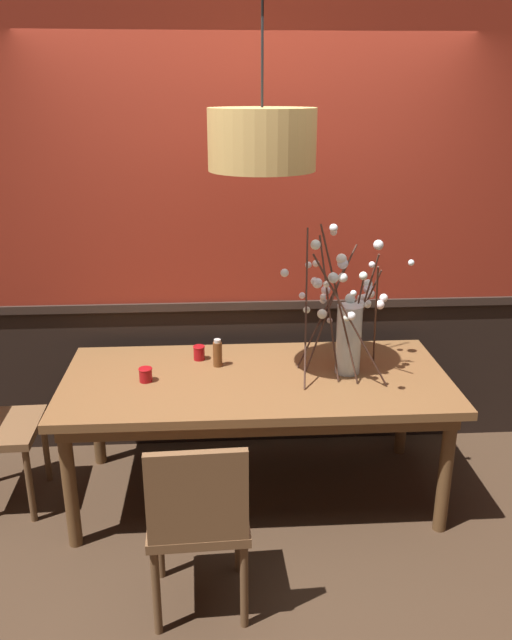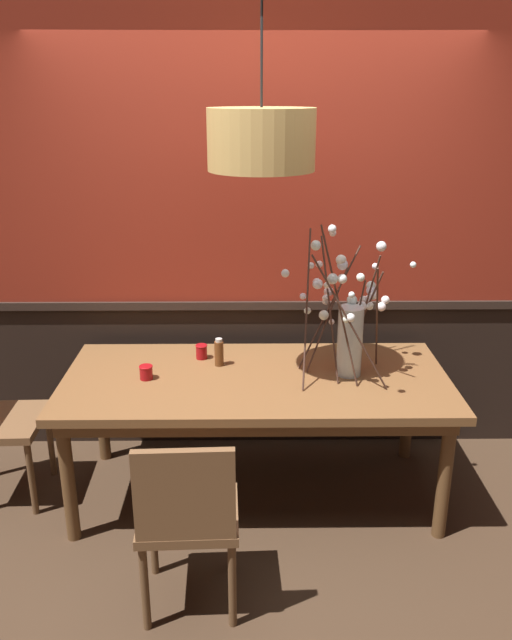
{
  "view_description": "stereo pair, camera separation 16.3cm",
  "coord_description": "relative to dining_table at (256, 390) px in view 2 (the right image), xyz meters",
  "views": [
    {
      "loc": [
        -0.2,
        -3.13,
        2.19
      ],
      "look_at": [
        0.0,
        0.0,
        1.06
      ],
      "focal_mm": 35.82,
      "sensor_mm": 36.0,
      "label": 1
    },
    {
      "loc": [
        -0.03,
        -3.14,
        2.19
      ],
      "look_at": [
        0.0,
        0.0,
        1.06
      ],
      "focal_mm": 35.82,
      "sensor_mm": 36.0,
      "label": 2
    }
  ],
  "objects": [
    {
      "name": "vase_with_blossoms",
      "position": [
        0.49,
        0.04,
        0.35
      ],
      "size": [
        0.68,
        0.67,
        0.86
      ],
      "color": "silver",
      "rests_on": "dining_table"
    },
    {
      "name": "ground_plane",
      "position": [
        0.0,
        0.0,
        -0.66
      ],
      "size": [
        24.0,
        24.0,
        0.0
      ],
      "primitive_type": "plane",
      "color": "#422D1E"
    },
    {
      "name": "candle_holder_nearer_edge",
      "position": [
        -0.31,
        0.25,
        0.12
      ],
      "size": [
        0.07,
        0.07,
        0.08
      ],
      "color": "#9E0F14",
      "rests_on": "dining_table"
    },
    {
      "name": "back_wall",
      "position": [
        0.0,
        0.65,
        0.83
      ],
      "size": [
        4.65,
        0.14,
        2.99
      ],
      "color": "black",
      "rests_on": "ground"
    },
    {
      "name": "dining_table",
      "position": [
        0.0,
        0.0,
        0.0
      ],
      "size": [
        2.08,
        0.95,
        0.74
      ],
      "color": "brown",
      "rests_on": "ground"
    },
    {
      "name": "condiment_bottle",
      "position": [
        -0.21,
        0.15,
        0.16
      ],
      "size": [
        0.05,
        0.05,
        0.16
      ],
      "color": "brown",
      "rests_on": "dining_table"
    },
    {
      "name": "candle_holder_nearer_center",
      "position": [
        -0.59,
        -0.02,
        0.12
      ],
      "size": [
        0.07,
        0.07,
        0.08
      ],
      "color": "#9E0F14",
      "rests_on": "dining_table"
    },
    {
      "name": "chair_far_side_right",
      "position": [
        0.34,
        0.86,
        -0.15
      ],
      "size": [
        0.46,
        0.42,
        0.9
      ],
      "color": "brown",
      "rests_on": "ground"
    },
    {
      "name": "chair_far_side_left",
      "position": [
        -0.28,
        0.91,
        -0.15
      ],
      "size": [
        0.45,
        0.43,
        0.91
      ],
      "color": "brown",
      "rests_on": "ground"
    },
    {
      "name": "pendant_lamp",
      "position": [
        0.02,
        -0.06,
        1.32
      ],
      "size": [
        0.51,
        0.51,
        1.15
      ],
      "color": "tan"
    },
    {
      "name": "chair_near_side_left",
      "position": [
        -0.3,
        -0.88,
        -0.15
      ],
      "size": [
        0.44,
        0.42,
        0.88
      ],
      "color": "brown",
      "rests_on": "ground"
    }
  ]
}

